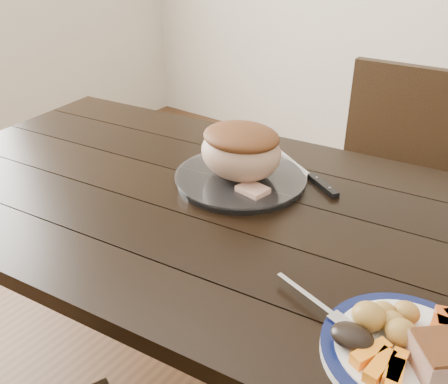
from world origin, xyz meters
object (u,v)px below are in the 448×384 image
Objects in this scene: fork at (319,305)px; roast_joint at (241,152)px; serving_platter at (240,180)px; carving_knife at (315,179)px; chair_far at (389,189)px; dining_table at (204,228)px; dinner_plate at (406,354)px.

roast_joint is (-0.39, 0.32, 0.07)m from fork.
serving_platter reaches higher than carving_knife.
carving_knife is (-0.05, -0.50, 0.23)m from chair_far.
serving_platter reaches higher than dining_table.
dinner_plate is at bearing -18.04° from carving_knife.
chair_far is 1.03m from dinner_plate.
dinner_plate is (0.34, -0.95, 0.23)m from chair_far.
chair_far is (0.24, 0.74, -0.13)m from dining_table.
serving_platter is at bearing 149.23° from dinner_plate.
chair_far is at bearing 114.17° from carving_knife.
serving_platter is at bearing 157.14° from fork.
roast_joint is at bearing 66.97° from chair_far.
serving_platter is at bearing 0.00° from roast_joint.
dinner_plate is 0.64m from roast_joint.
chair_far is at bearing 71.45° from serving_platter.
chair_far reaches higher than roast_joint.
carving_knife is at bearing 79.23° from chair_far.
chair_far is 2.80× the size of serving_platter.
dinner_plate is 0.60m from carving_knife.
fork reaches higher than dinner_plate.
dining_table is 0.22m from roast_joint.
chair_far reaches higher than dining_table.
fork is 0.51m from roast_joint.
serving_platter is 1.90× the size of fork.
chair_far is 0.72m from roast_joint.
carving_knife is at bearing 38.44° from roast_joint.
dining_table is 9.68× the size of fork.
dining_table is 0.79m from chair_far.
roast_joint is (-0.55, 0.33, 0.08)m from dinner_plate.
dining_table is 0.32m from carving_knife.
roast_joint is at bearing 0.00° from serving_platter.
fork is at bearing -31.23° from carving_knife.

